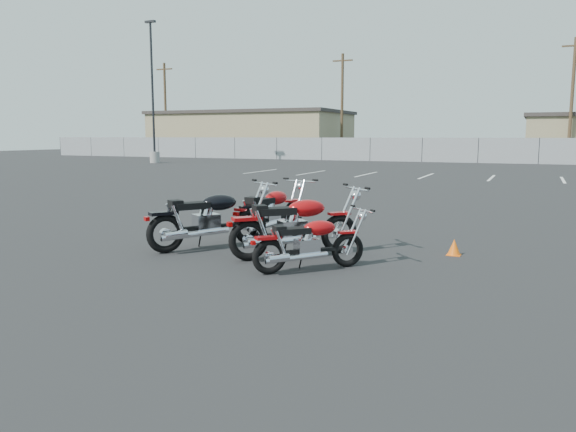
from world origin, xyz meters
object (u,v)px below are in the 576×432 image
at_px(motorcycle_front_red, 271,212).
at_px(motorcycle_second_black, 209,219).
at_px(motorcycle_third_red, 295,226).
at_px(motorcycle_rear_red, 309,243).

bearing_deg(motorcycle_front_red, motorcycle_second_black, -109.68).
bearing_deg(motorcycle_third_red, motorcycle_front_red, 127.69).
xyz_separation_m(motorcycle_third_red, motorcycle_rear_red, (0.56, -0.77, -0.11)).
height_order(motorcycle_second_black, motorcycle_third_red, motorcycle_second_black).
bearing_deg(motorcycle_front_red, motorcycle_third_red, -52.31).
xyz_separation_m(motorcycle_front_red, motorcycle_rear_red, (1.69, -2.24, -0.08)).
height_order(motorcycle_third_red, motorcycle_rear_red, motorcycle_third_red).
relative_size(motorcycle_second_black, motorcycle_third_red, 1.10).
height_order(motorcycle_front_red, motorcycle_third_red, motorcycle_third_red).
height_order(motorcycle_front_red, motorcycle_rear_red, motorcycle_front_red).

